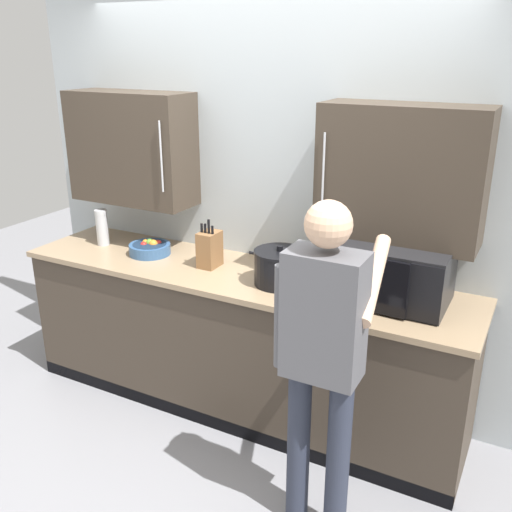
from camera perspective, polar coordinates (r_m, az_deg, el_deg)
The scene contains 9 objects.
ground_plane at distance 3.49m, azimuth -7.45°, elevation -19.88°, with size 9.25×9.25×0.00m, color gray.
back_wall_tiled at distance 3.61m, azimuth 0.61°, elevation 7.35°, with size 3.40×0.44×2.72m.
counter_unit at distance 3.69m, azimuth -1.73°, elevation -8.44°, with size 2.89×0.68×0.93m.
microwave_oven at distance 3.15m, azimuth 13.20°, elevation -1.59°, with size 0.58×0.45×0.32m.
thermos_flask at distance 4.08m, azimuth -15.11°, elevation 2.78°, with size 0.09×0.09×0.25m.
stock_pot at distance 3.29m, azimuth 2.36°, elevation -1.13°, with size 0.39×0.30×0.23m.
knife_block at distance 3.56m, azimuth -4.66°, elevation 0.71°, with size 0.11×0.15×0.31m.
fruit_bowl at distance 3.85m, azimuth -10.54°, elevation 0.79°, with size 0.27×0.27×0.10m.
person_figure at distance 2.55m, azimuth 6.69°, elevation -9.06°, with size 0.44×0.57×1.66m.
Camera 1 is at (1.61, -2.13, 2.24)m, focal length 40.10 mm.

